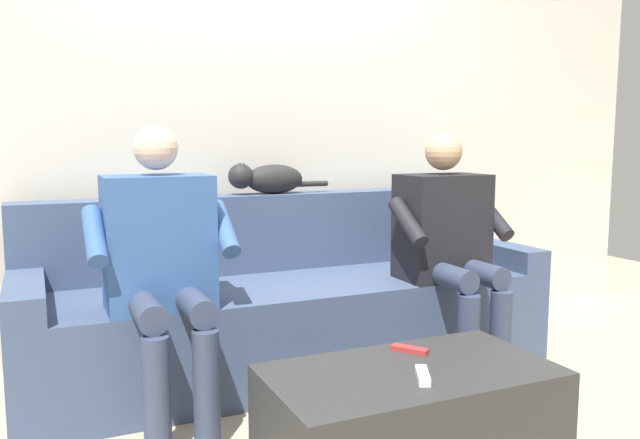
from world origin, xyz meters
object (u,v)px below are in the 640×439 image
Objects in this scene: person_right_seated at (162,256)px; couch at (289,307)px; remote_white at (423,376)px; cat_on_backrest at (266,178)px; person_left_seated at (448,237)px; remote_red at (410,349)px; coffee_table at (410,421)px.

couch is at bearing -151.21° from person_right_seated.
couch is 1.24m from remote_white.
person_left_seated is at bearing 138.63° from cat_on_backrest.
cat_on_backrest is 1.60m from remote_white.
person_left_seated reaches higher than remote_red.
person_right_seated reaches higher than remote_red.
couch is 0.87m from person_right_seated.
remote_red is (0.60, 0.62, -0.29)m from person_left_seated.
cat_on_backrest reaches higher than remote_white.
remote_white is at bearing 50.74° from person_left_seated.
cat_on_backrest is at bearing -41.37° from person_left_seated.
person_right_seated is (1.38, 0.01, 0.01)m from person_left_seated.
person_left_seated is 8.30× the size of remote_white.
person_left_seated is 2.11× the size of cat_on_backrest.
cat_on_backrest is (-0.67, -0.64, 0.26)m from person_right_seated.
person_right_seated reaches higher than remote_white.
couch is 18.02× the size of remote_white.
remote_white is at bearing 89.26° from couch.
remote_white is (-0.01, 1.49, -0.56)m from cat_on_backrest.
cat_on_backrest is (0.02, -1.40, 0.76)m from coffee_table.
remote_red is at bearing 142.02° from person_right_seated.
person_right_seated is at bearing 28.79° from couch.
person_left_seated is 1.15m from remote_white.
couch is 2.58× the size of coffee_table.
couch is 0.68m from cat_on_backrest.
person_right_seated is (0.69, -0.76, 0.50)m from coffee_table.
cat_on_backrest is at bearing -152.81° from remote_white.
person_left_seated is (-0.69, 0.37, 0.37)m from couch.
person_left_seated is 0.91m from remote_red.
couch is at bearing 95.16° from cat_on_backrest.
coffee_table is 0.26m from remote_red.
remote_red is at bearing -176.25° from remote_white.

